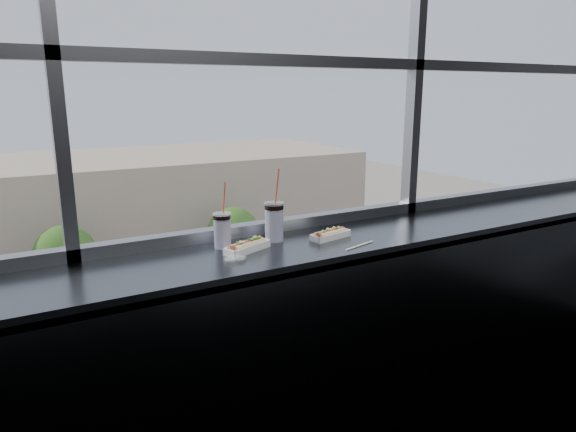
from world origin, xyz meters
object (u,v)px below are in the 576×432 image
car_far_b (119,317)px  tree_right (233,233)px  hotdog_tray_left (247,246)px  hotdog_tray_right (331,234)px  car_far_c (253,289)px  loose_straw (360,246)px  pedestrian_d (215,270)px  soda_cup_left (222,229)px  pedestrian_c (164,288)px  car_near_d (264,365)px  tree_center (65,256)px  soda_cup_right (274,220)px  car_near_e (381,331)px  wrapper (235,258)px

car_far_b → tree_right: size_ratio=1.17×
hotdog_tray_left → tree_right: bearing=45.1°
hotdog_tray_left → hotdog_tray_right: bearing=-24.0°
car_far_c → loose_straw: bearing=150.9°
car_far_c → car_far_b: 7.91m
car_far_b → pedestrian_d: size_ratio=2.79×
hotdog_tray_right → soda_cup_left: bearing=156.3°
soda_cup_left → pedestrian_c: soda_cup_left is taller
car_near_d → car_far_b: (-4.58, 8.00, 0.09)m
hotdog_tray_left → pedestrian_d: bearing=47.4°
tree_center → pedestrian_d: bearing=1.5°
pedestrian_d → soda_cup_right: bearing=69.6°
car_near_e → pedestrian_d: 12.90m
car_far_c → hotdog_tray_left: bearing=149.8°
pedestrian_c → tree_center: tree_center is taller
car_far_c → pedestrian_c: size_ratio=2.90×
car_near_d → car_far_b: bearing=27.2°
wrapper → pedestrian_d: wrapper is taller
soda_cup_left → car_far_c: bearing=64.4°
car_near_d → loose_straw: bearing=152.4°
soda_cup_right → loose_straw: bearing=-43.0°
wrapper → tree_center: size_ratio=0.02×
loose_straw → car_far_b: size_ratio=0.03×
tree_right → hotdog_tray_right: bearing=-112.2°
pedestrian_d → car_far_b: bearing=30.6°
car_near_d → tree_center: size_ratio=1.05×
hotdog_tray_left → pedestrian_d: 32.36m
hotdog_tray_left → car_far_c: bearing=42.7°
car_far_b → pedestrian_d: (7.14, 4.23, 0.06)m
soda_cup_left → loose_straw: size_ratio=1.58×
car_near_e → tree_right: tree_right is taller
pedestrian_d → hotdog_tray_right: bearing=70.2°
loose_straw → car_near_e: 24.46m
soda_cup_right → pedestrian_c: bearing=76.1°
hotdog_tray_left → pedestrian_d: (10.74, 28.49, -10.94)m
loose_straw → car_near_e: (14.33, 16.47, -11.05)m
hotdog_tray_right → car_far_c: hotdog_tray_right is taller
car_far_c → pedestrian_d: size_ratio=2.94×
car_far_b → pedestrian_c: (3.28, 2.83, 0.08)m
hotdog_tray_left → pedestrian_d: size_ratio=0.11×
car_far_b → tree_right: (8.40, 4.00, 2.56)m
hotdog_tray_right → tree_right: 31.68m
tree_right → pedestrian_c: bearing=-167.1°
pedestrian_c → soda_cup_left: bearing=-14.4°
hotdog_tray_left → pedestrian_c: bearing=53.9°
loose_straw → pedestrian_c: 30.07m
wrapper → car_far_b: size_ratio=0.02×
car_near_d → pedestrian_c: bearing=4.2°
soda_cup_right → car_far_b: (3.40, 24.17, -11.09)m
hotdog_tray_right → wrapper: 0.59m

